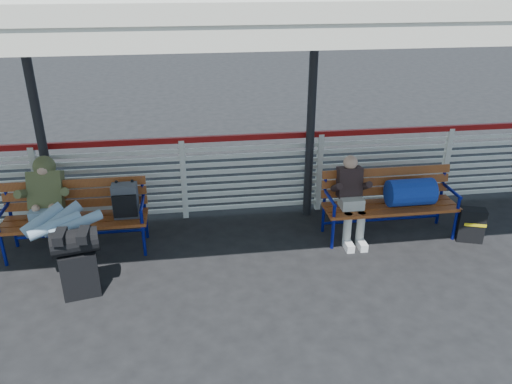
{
  "coord_description": "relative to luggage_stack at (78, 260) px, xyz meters",
  "views": [
    {
      "loc": [
        0.1,
        -4.78,
        3.4
      ],
      "look_at": [
        0.92,
        1.0,
        0.75
      ],
      "focal_mm": 35.0,
      "sensor_mm": 36.0,
      "label": 1
    }
  ],
  "objects": [
    {
      "name": "ground",
      "position": [
        1.18,
        -0.14,
        -0.45
      ],
      "size": [
        60.0,
        60.0,
        0.0
      ],
      "primitive_type": "plane",
      "color": "black",
      "rests_on": "ground"
    },
    {
      "name": "fence",
      "position": [
        1.18,
        1.76,
        0.21
      ],
      "size": [
        12.08,
        0.08,
        1.24
      ],
      "color": "silver",
      "rests_on": "ground"
    },
    {
      "name": "canopy",
      "position": [
        1.18,
        0.73,
        2.59
      ],
      "size": [
        12.6,
        3.6,
        3.16
      ],
      "color": "silver",
      "rests_on": "ground"
    },
    {
      "name": "luggage_stack",
      "position": [
        0.0,
        0.0,
        0.0
      ],
      "size": [
        0.54,
        0.37,
        0.82
      ],
      "rotation": [
        0.0,
        0.0,
        0.2
      ],
      "color": "black",
      "rests_on": "ground"
    },
    {
      "name": "bench_left",
      "position": [
        -0.01,
        1.03,
        0.14
      ],
      "size": [
        1.8,
        0.56,
        0.92
      ],
      "color": "#99511D",
      "rests_on": "ground"
    },
    {
      "name": "bench_right",
      "position": [
        4.07,
        0.83,
        0.16
      ],
      "size": [
        1.8,
        0.56,
        0.92
      ],
      "color": "#99511D",
      "rests_on": "ground"
    },
    {
      "name": "traveler_man",
      "position": [
        -0.35,
        0.69,
        0.26
      ],
      "size": [
        0.94,
        1.64,
        0.77
      ],
      "color": "#89A2B9",
      "rests_on": "ground"
    },
    {
      "name": "companion_person",
      "position": [
        3.38,
        0.83,
        0.15
      ],
      "size": [
        0.32,
        0.66,
        1.15
      ],
      "color": "beige",
      "rests_on": "ground"
    },
    {
      "name": "suitcase_side",
      "position": [
        4.98,
        0.53,
        -0.21
      ],
      "size": [
        0.38,
        0.3,
        0.47
      ],
      "rotation": [
        0.0,
        0.0,
        -0.33
      ],
      "color": "black",
      "rests_on": "ground"
    }
  ]
}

